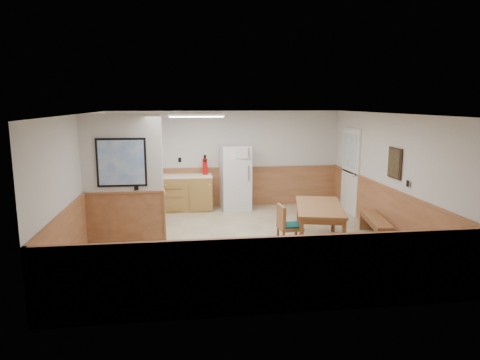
{
  "coord_description": "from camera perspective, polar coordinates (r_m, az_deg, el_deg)",
  "views": [
    {
      "loc": [
        -1.08,
        -8.05,
        2.71
      ],
      "look_at": [
        0.03,
        0.4,
        1.16
      ],
      "focal_mm": 32.0,
      "sensor_mm": 36.0,
      "label": 1
    }
  ],
  "objects": [
    {
      "name": "exterior_door",
      "position": [
        10.87,
        14.47,
        1.2
      ],
      "size": [
        0.07,
        1.02,
        2.15
      ],
      "color": "white",
      "rests_on": "ground"
    },
    {
      "name": "ground",
      "position": [
        8.56,
        0.15,
        -8.15
      ],
      "size": [
        6.0,
        6.0,
        0.0
      ],
      "primitive_type": "plane",
      "color": "tan",
      "rests_on": "ground"
    },
    {
      "name": "right_wall",
      "position": [
        9.14,
        19.14,
        0.54
      ],
      "size": [
        0.02,
        6.0,
        2.5
      ],
      "primitive_type": "cube",
      "color": "silver",
      "rests_on": "ground"
    },
    {
      "name": "ceiling",
      "position": [
        8.12,
        0.16,
        8.83
      ],
      "size": [
        6.0,
        6.0,
        0.02
      ],
      "primitive_type": "cube",
      "color": "white",
      "rests_on": "back_wall"
    },
    {
      "name": "partition_wall",
      "position": [
        8.46,
        -15.32,
        -0.12
      ],
      "size": [
        1.5,
        0.2,
        2.5
      ],
      "color": "silver",
      "rests_on": "ground"
    },
    {
      "name": "dining_chair",
      "position": [
        8.0,
        6.12,
        -5.81
      ],
      "size": [
        0.6,
        0.45,
        0.85
      ],
      "rotation": [
        0.0,
        0.0,
        0.07
      ],
      "color": "brown",
      "rests_on": "ground"
    },
    {
      "name": "wainscot_back",
      "position": [
        11.3,
        -1.85,
        -0.98
      ],
      "size": [
        6.0,
        0.04,
        1.0
      ],
      "primitive_type": "cube",
      "color": "#B37047",
      "rests_on": "ground"
    },
    {
      "name": "kitchen_counter",
      "position": [
        10.96,
        -7.99,
        -1.63
      ],
      "size": [
        2.2,
        0.61,
        1.0
      ],
      "color": "olive",
      "rests_on": "ground"
    },
    {
      "name": "fire_extinguisher",
      "position": [
        10.89,
        -4.69,
        1.88
      ],
      "size": [
        0.13,
        0.13,
        0.5
      ],
      "rotation": [
        0.0,
        0.0,
        -0.02
      ],
      "color": "red",
      "rests_on": "kitchen_counter"
    },
    {
      "name": "refrigerator",
      "position": [
        10.92,
        -0.63,
        0.36
      ],
      "size": [
        0.77,
        0.75,
        1.65
      ],
      "rotation": [
        0.0,
        0.0,
        0.07
      ],
      "color": "silver",
      "rests_on": "ground"
    },
    {
      "name": "left_wall",
      "position": [
        8.4,
        -20.57,
        -0.36
      ],
      "size": [
        0.02,
        6.0,
        2.5
      ],
      "primitive_type": "cube",
      "color": "silver",
      "rests_on": "ground"
    },
    {
      "name": "wall_painting",
      "position": [
        8.82,
        19.92,
        2.13
      ],
      "size": [
        0.04,
        0.5,
        0.6
      ],
      "color": "#311F13",
      "rests_on": "right_wall"
    },
    {
      "name": "wainscot_left",
      "position": [
        8.56,
        -20.12,
        -5.3
      ],
      "size": [
        0.04,
        6.0,
        1.0
      ],
      "primitive_type": "cube",
      "color": "#B37047",
      "rests_on": "ground"
    },
    {
      "name": "soap_bottle",
      "position": [
        10.87,
        -13.08,
        0.96
      ],
      "size": [
        0.08,
        0.08,
        0.19
      ],
      "primitive_type": "cylinder",
      "rotation": [
        0.0,
        0.0,
        -0.39
      ],
      "color": "#178122",
      "rests_on": "kitchen_counter"
    },
    {
      "name": "back_wall",
      "position": [
        11.2,
        -1.88,
        2.81
      ],
      "size": [
        6.0,
        0.02,
        2.5
      ],
      "primitive_type": "cube",
      "color": "silver",
      "rests_on": "ground"
    },
    {
      "name": "dining_bench",
      "position": [
        8.99,
        17.62,
        -5.48
      ],
      "size": [
        0.56,
        1.48,
        0.45
      ],
      "rotation": [
        0.0,
        0.0,
        -0.17
      ],
      "color": "brown",
      "rests_on": "ground"
    },
    {
      "name": "wainscot_right",
      "position": [
        9.28,
        18.76,
        -4.03
      ],
      "size": [
        0.04,
        6.0,
        1.0
      ],
      "primitive_type": "cube",
      "color": "#B37047",
      "rests_on": "ground"
    },
    {
      "name": "fluorescent_fixture",
      "position": [
        9.36,
        -5.83,
        8.64
      ],
      "size": [
        1.2,
        0.3,
        0.09
      ],
      "color": "white",
      "rests_on": "ceiling"
    },
    {
      "name": "kitchen_window",
      "position": [
        11.13,
        -12.73,
        4.07
      ],
      "size": [
        0.8,
        0.04,
        1.0
      ],
      "color": "white",
      "rests_on": "back_wall"
    },
    {
      "name": "dining_table",
      "position": [
        8.4,
        10.52,
        -4.01
      ],
      "size": [
        1.22,
        1.86,
        0.75
      ],
      "rotation": [
        0.0,
        0.0,
        -0.23
      ],
      "color": "brown",
      "rests_on": "ground"
    }
  ]
}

